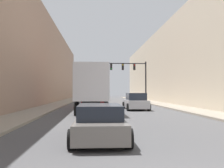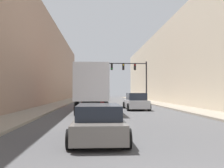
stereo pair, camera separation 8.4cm
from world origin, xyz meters
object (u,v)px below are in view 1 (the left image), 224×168
Objects in this scene: semi_truck at (92,87)px; sedan_car at (100,122)px; traffic_signal_gantry at (133,73)px; suv_car at (136,102)px.

semi_truck is 14.62m from sedan_car.
sedan_car is at bearing -101.33° from traffic_signal_gantry.
semi_truck is at bearing -115.76° from traffic_signal_gantry.
semi_truck is at bearing -172.16° from suv_car.
traffic_signal_gantry reaches higher than sedan_car.
suv_car is at bearing -97.41° from traffic_signal_gantry.
semi_truck is at bearing 91.79° from sedan_car.
semi_truck is 2.74× the size of suv_car.
sedan_car is 27.23m from traffic_signal_gantry.
traffic_signal_gantry is (5.30, 26.44, 3.80)m from sedan_car.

